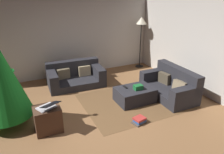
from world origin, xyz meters
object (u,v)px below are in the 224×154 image
object	(u,v)px
couch_left	(75,76)
side_table	(48,119)
ottoman	(135,95)
book_stack	(139,120)
christmas_tree	(0,78)
tv_remote	(125,87)
laptop	(48,106)
corner_lamp	(141,25)
gift_box	(138,87)
couch_right	(171,86)

from	to	relation	value
couch_left	side_table	world-z (taller)	couch_left
ottoman	book_stack	distance (m)	0.99
couch_left	ottoman	size ratio (longest dim) A/B	1.75
christmas_tree	book_stack	xyz separation A→B (m)	(2.54, -1.15, -1.02)
tv_remote	laptop	size ratio (longest dim) A/B	0.31
book_stack	corner_lamp	xyz separation A→B (m)	(1.94, 3.10, 1.47)
gift_box	corner_lamp	bearing A→B (deg)	57.07
side_table	laptop	bearing A→B (deg)	-66.19
couch_right	gift_box	distance (m)	1.01
couch_right	side_table	bearing A→B (deg)	93.57
gift_box	christmas_tree	world-z (taller)	christmas_tree
side_table	laptop	size ratio (longest dim) A/B	1.02
gift_box	christmas_tree	xyz separation A→B (m)	(-2.99, 0.35, 0.66)
laptop	couch_right	bearing A→B (deg)	4.09
ottoman	book_stack	size ratio (longest dim) A/B	2.95
couch_left	gift_box	distance (m)	2.12
couch_right	book_stack	size ratio (longest dim) A/B	4.88
gift_box	book_stack	world-z (taller)	gift_box
tv_remote	couch_right	bearing A→B (deg)	-14.54
tv_remote	corner_lamp	distance (m)	2.92
christmas_tree	laptop	size ratio (longest dim) A/B	3.84
gift_box	corner_lamp	xyz separation A→B (m)	(1.49, 2.30, 1.11)
tv_remote	side_table	xyz separation A→B (m)	(-2.04, -0.46, -0.11)
couch_right	christmas_tree	size ratio (longest dim) A/B	0.78
side_table	christmas_tree	bearing A→B (deg)	141.48
side_table	laptop	xyz separation A→B (m)	(0.03, -0.06, 0.32)
couch_right	corner_lamp	distance (m)	2.70
gift_box	tv_remote	bearing A→B (deg)	134.58
tv_remote	laptop	world-z (taller)	laptop
couch_left	tv_remote	bearing A→B (deg)	122.15
ottoman	side_table	distance (m)	2.26
gift_box	corner_lamp	world-z (taller)	corner_lamp
ottoman	side_table	xyz separation A→B (m)	(-2.23, -0.31, 0.08)
ottoman	laptop	world-z (taller)	laptop
christmas_tree	ottoman	bearing A→B (deg)	-5.06
laptop	tv_remote	bearing A→B (deg)	14.52
side_table	book_stack	xyz separation A→B (m)	(1.82, -0.58, -0.20)
side_table	tv_remote	bearing A→B (deg)	12.80
book_stack	corner_lamp	distance (m)	3.94
book_stack	laptop	bearing A→B (deg)	163.89
tv_remote	christmas_tree	size ratio (longest dim) A/B	0.08
couch_left	corner_lamp	bearing A→B (deg)	-166.06
couch_right	tv_remote	world-z (taller)	couch_right
laptop	couch_left	bearing A→B (deg)	61.26
ottoman	book_stack	xyz separation A→B (m)	(-0.41, -0.89, -0.12)
book_stack	ottoman	bearing A→B (deg)	65.21
couch_left	corner_lamp	distance (m)	2.92
christmas_tree	book_stack	world-z (taller)	christmas_tree
corner_lamp	couch_left	bearing A→B (deg)	-169.16
gift_box	book_stack	size ratio (longest dim) A/B	0.67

